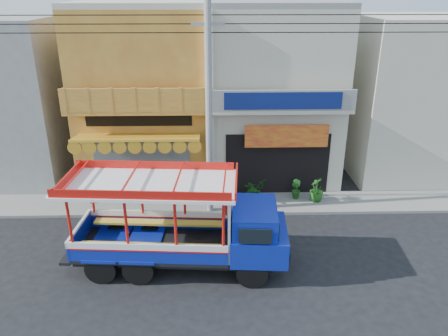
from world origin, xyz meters
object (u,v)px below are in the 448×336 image
songthaew_truck (194,225)px  potted_plant_b (296,189)px  green_sign (96,193)px  potted_plant_a (254,190)px  utility_pole (213,95)px  potted_plant_c (317,189)px

songthaew_truck → potted_plant_b: songthaew_truck is taller
green_sign → songthaew_truck: bearing=-46.9°
potted_plant_a → potted_plant_b: size_ratio=1.22×
green_sign → potted_plant_a: size_ratio=0.96×
songthaew_truck → potted_plant_b: (4.28, 4.90, -1.08)m
green_sign → potted_plant_b: size_ratio=1.17×
utility_pole → potted_plant_a: bearing=24.7°
utility_pole → potted_plant_b: (3.63, 1.06, -4.49)m
potted_plant_a → potted_plant_b: 1.88m
songthaew_truck → green_sign: bearing=133.1°
potted_plant_a → songthaew_truck: bearing=-161.4°
songthaew_truck → green_sign: size_ratio=7.40×
green_sign → potted_plant_a: potted_plant_a is taller
songthaew_truck → potted_plant_a: 5.34m
potted_plant_a → potted_plant_b: (1.86, 0.24, -0.10)m
utility_pole → potted_plant_c: size_ratio=25.75×
songthaew_truck → green_sign: 6.64m
green_sign → potted_plant_b: 8.76m
green_sign → potted_plant_a: (6.90, -0.13, 0.10)m
utility_pole → potted_plant_b: utility_pole is taller
potted_plant_b → green_sign: bearing=73.5°
potted_plant_c → utility_pole: bearing=-54.3°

